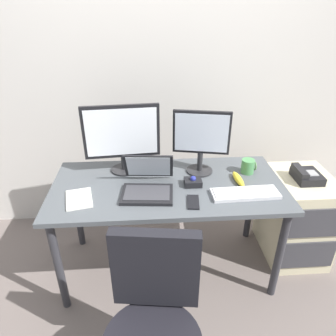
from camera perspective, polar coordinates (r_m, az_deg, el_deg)
name	(u,v)px	position (r m, az deg, el deg)	size (l,w,h in m)	color
ground_plane	(168,265)	(2.46, 0.00, -17.43)	(8.00, 8.00, 0.00)	#695E59
back_wall	(161,56)	(2.44, -1.23, 19.92)	(6.00, 0.10, 2.80)	beige
desk	(168,195)	(2.05, 0.00, -4.90)	(1.49, 0.71, 0.72)	#4B5054
file_cabinet	(296,217)	(2.55, 22.41, -8.24)	(0.42, 0.53, 0.66)	beige
desk_phone	(306,175)	(2.34, 24.02, -1.26)	(0.17, 0.20, 0.09)	black
monitor_main	(122,135)	(2.07, -8.49, 5.96)	(0.50, 0.18, 0.47)	#262628
monitor_side	(201,138)	(2.05, 6.11, 5.46)	(0.37, 0.18, 0.43)	#262628
keyboard	(245,193)	(1.95, 13.98, -4.53)	(0.41, 0.15, 0.03)	silver
laptop	(148,184)	(1.92, -3.75, -2.86)	(0.34, 0.35, 0.22)	black
trackball_mouse	(193,182)	(1.99, 4.60, -2.54)	(0.11, 0.09, 0.07)	black
coffee_mug	(248,166)	(2.18, 14.49, 0.32)	(0.10, 0.09, 0.10)	#48884E
paper_notepad	(79,199)	(1.93, -16.01, -5.45)	(0.15, 0.21, 0.01)	white
cell_phone	(193,202)	(1.83, 4.64, -6.25)	(0.07, 0.14, 0.01)	black
banana	(238,179)	(2.07, 12.79, -2.05)	(0.19, 0.04, 0.04)	yellow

